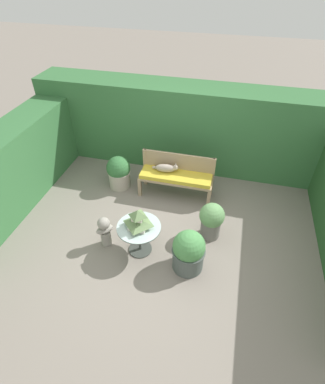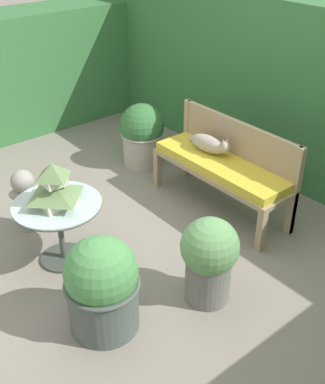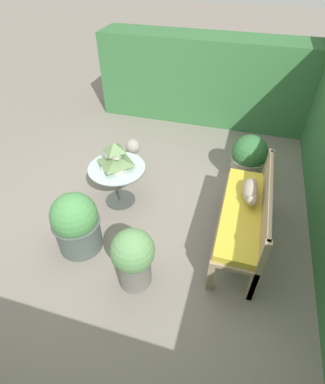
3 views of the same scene
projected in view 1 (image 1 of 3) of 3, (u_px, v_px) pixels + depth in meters
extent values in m
plane|color=gray|center=(163.00, 235.00, 5.04)|extent=(30.00, 30.00, 0.00)
cube|color=#38703D|center=(190.00, 127.00, 6.20)|extent=(6.40, 0.80, 1.71)
cube|color=#38703D|center=(8.00, 172.00, 5.24)|extent=(0.70, 3.50, 1.39)
cube|color=tan|center=(140.00, 188.00, 5.73)|extent=(0.06, 0.06, 0.37)
cube|color=tan|center=(209.00, 199.00, 5.48)|extent=(0.06, 0.06, 0.37)
cube|color=tan|center=(145.00, 176.00, 6.01)|extent=(0.06, 0.06, 0.37)
cube|color=tan|center=(211.00, 186.00, 5.76)|extent=(0.06, 0.06, 0.37)
cube|color=tan|center=(176.00, 178.00, 5.61)|extent=(1.38, 0.44, 0.04)
cube|color=gold|center=(176.00, 176.00, 5.58)|extent=(1.33, 0.40, 0.08)
cube|color=tan|center=(145.00, 167.00, 5.88)|extent=(0.06, 0.06, 0.81)
cube|color=tan|center=(213.00, 177.00, 5.63)|extent=(0.06, 0.06, 0.81)
cube|color=tan|center=(179.00, 162.00, 5.60)|extent=(1.33, 0.04, 0.34)
ellipsoid|color=#A89989|center=(166.00, 168.00, 5.57)|extent=(0.40, 0.20, 0.15)
sphere|color=#A89989|center=(176.00, 168.00, 5.54)|extent=(0.10, 0.10, 0.10)
cone|color=#A89989|center=(176.00, 164.00, 5.52)|extent=(0.04, 0.04, 0.05)
cone|color=#A89989|center=(176.00, 166.00, 5.48)|extent=(0.04, 0.04, 0.05)
cylinder|color=#A89989|center=(158.00, 168.00, 5.67)|extent=(0.22, 0.08, 0.05)
cylinder|color=#424742|center=(140.00, 249.00, 4.80)|extent=(0.37, 0.37, 0.02)
cylinder|color=#424742|center=(140.00, 239.00, 4.64)|extent=(0.04, 0.04, 0.51)
cylinder|color=silver|center=(139.00, 227.00, 4.48)|extent=(0.67, 0.67, 0.01)
torus|color=#424742|center=(139.00, 227.00, 4.48)|extent=(0.67, 0.67, 0.02)
cube|color=silver|center=(139.00, 225.00, 4.45)|extent=(0.26, 0.26, 0.06)
pyramid|color=#668451|center=(138.00, 221.00, 4.40)|extent=(0.35, 0.35, 0.10)
cube|color=silver|center=(138.00, 217.00, 4.35)|extent=(0.16, 0.16, 0.06)
pyramid|color=#668451|center=(138.00, 213.00, 4.29)|extent=(0.21, 0.21, 0.11)
cylinder|color=gray|center=(106.00, 238.00, 4.81)|extent=(0.16, 0.16, 0.28)
ellipsoid|color=gray|center=(105.00, 229.00, 4.69)|extent=(0.30, 0.31, 0.11)
sphere|color=gray|center=(104.00, 223.00, 4.61)|extent=(0.20, 0.20, 0.20)
cylinder|color=#4C5651|center=(188.00, 258.00, 4.44)|extent=(0.46, 0.46, 0.38)
torus|color=#4C5651|center=(189.00, 250.00, 4.33)|extent=(0.50, 0.50, 0.03)
sphere|color=#4C8E4C|center=(189.00, 246.00, 4.27)|extent=(0.48, 0.48, 0.48)
cylinder|color=#ADA393|center=(120.00, 179.00, 5.96)|extent=(0.42, 0.42, 0.36)
torus|color=#ADA393|center=(119.00, 172.00, 5.85)|extent=(0.45, 0.45, 0.03)
sphere|color=#336B38|center=(118.00, 168.00, 5.79)|extent=(0.46, 0.46, 0.46)
cylinder|color=slate|center=(210.00, 227.00, 4.92)|extent=(0.32, 0.32, 0.38)
torus|color=slate|center=(212.00, 219.00, 4.81)|extent=(0.36, 0.36, 0.03)
sphere|color=#66995B|center=(212.00, 215.00, 4.76)|extent=(0.41, 0.41, 0.41)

